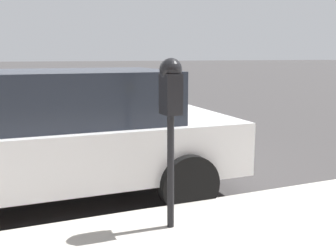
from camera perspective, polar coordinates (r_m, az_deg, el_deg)
The scene contains 3 objects.
ground_plane at distance 5.97m, azimuth -13.79°, elevation -6.15°, with size 220.00×220.00×0.00m, color #3D3A3A.
parking_meter at distance 3.28m, azimuth 0.39°, elevation 3.76°, with size 0.21×0.19×1.47m.
car_white at distance 4.64m, azimuth -16.42°, elevation -1.00°, with size 2.17×4.28×1.48m.
Camera 1 is at (-5.68, 0.81, 1.65)m, focal length 42.00 mm.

